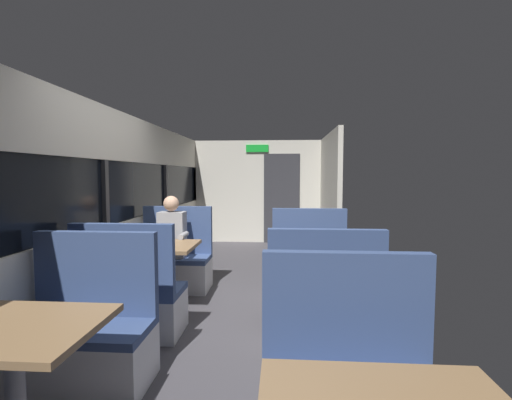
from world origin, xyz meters
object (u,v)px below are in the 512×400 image
at_px(bench_mid_window_facing_entry, 175,264).
at_px(seated_passenger, 173,250).
at_px(bench_rear_aisle_facing_entry, 310,271).
at_px(bench_mid_window_facing_end, 131,301).
at_px(bench_near_window_facing_entry, 86,339).
at_px(bench_rear_aisle_facing_end, 323,315).
at_px(dining_table_near_window, 13,343).
at_px(dining_table_mid_window, 156,253).
at_px(dining_table_rear_aisle, 316,260).

distance_m(bench_mid_window_facing_entry, seated_passenger, 0.22).
bearing_deg(bench_rear_aisle_facing_entry, bench_mid_window_facing_end, -146.19).
xyz_separation_m(bench_near_window_facing_entry, bench_rear_aisle_facing_end, (1.79, 0.59, 0.00)).
distance_m(dining_table_near_window, seated_passenger, 2.81).
distance_m(dining_table_mid_window, bench_rear_aisle_facing_entry, 1.88).
bearing_deg(bench_mid_window_facing_entry, dining_table_near_window, -90.00).
bearing_deg(bench_rear_aisle_facing_entry, bench_mid_window_facing_entry, 173.62).
xyz_separation_m(bench_near_window_facing_entry, dining_table_mid_window, (0.00, 1.49, 0.31)).
bearing_deg(bench_mid_window_facing_entry, bench_near_window_facing_entry, -90.00).
xyz_separation_m(bench_near_window_facing_entry, seated_passenger, (0.00, 2.11, 0.21)).
bearing_deg(bench_rear_aisle_facing_entry, seated_passenger, 175.92).
relative_size(bench_near_window_facing_entry, bench_mid_window_facing_entry, 1.00).
distance_m(dining_table_mid_window, bench_mid_window_facing_entry, 0.77).
height_order(dining_table_near_window, dining_table_rear_aisle, same).
relative_size(dining_table_mid_window, seated_passenger, 0.71).
bearing_deg(seated_passenger, dining_table_mid_window, -90.00).
distance_m(bench_rear_aisle_facing_end, seated_passenger, 2.36).
bearing_deg(bench_rear_aisle_facing_end, bench_near_window_facing_entry, -161.84).
xyz_separation_m(dining_table_mid_window, bench_mid_window_facing_entry, (0.00, 0.70, -0.31)).
xyz_separation_m(bench_mid_window_facing_entry, dining_table_rear_aisle, (1.79, -0.90, 0.31)).
height_order(bench_near_window_facing_entry, dining_table_rear_aisle, bench_near_window_facing_entry).
xyz_separation_m(bench_near_window_facing_entry, bench_mid_window_facing_end, (0.00, 0.79, 0.00)).
bearing_deg(dining_table_mid_window, bench_near_window_facing_entry, -90.00).
distance_m(bench_near_window_facing_entry, bench_mid_window_facing_entry, 2.19).
xyz_separation_m(bench_mid_window_facing_entry, bench_rear_aisle_facing_end, (1.79, -1.60, 0.00)).
height_order(dining_table_near_window, bench_mid_window_facing_end, bench_mid_window_facing_end).
xyz_separation_m(bench_mid_window_facing_entry, bench_rear_aisle_facing_entry, (1.79, -0.20, 0.00)).
bearing_deg(dining_table_near_window, dining_table_rear_aisle, 47.97).
relative_size(dining_table_near_window, dining_table_mid_window, 1.00).
relative_size(bench_mid_window_facing_entry, seated_passenger, 0.87).
xyz_separation_m(bench_mid_window_facing_end, seated_passenger, (0.00, 1.33, 0.21)).
height_order(dining_table_mid_window, bench_mid_window_facing_entry, bench_mid_window_facing_entry).
distance_m(dining_table_rear_aisle, seated_passenger, 1.97).
height_order(dining_table_rear_aisle, bench_rear_aisle_facing_entry, bench_rear_aisle_facing_entry).
bearing_deg(bench_rear_aisle_facing_end, bench_rear_aisle_facing_entry, 90.00).
relative_size(bench_mid_window_facing_end, seated_passenger, 0.87).
height_order(dining_table_mid_window, seated_passenger, seated_passenger).
bearing_deg(bench_near_window_facing_entry, dining_table_mid_window, 90.00).
distance_m(dining_table_near_window, bench_rear_aisle_facing_end, 2.23).
bearing_deg(dining_table_rear_aisle, bench_rear_aisle_facing_end, -90.00).
height_order(bench_mid_window_facing_end, bench_mid_window_facing_entry, same).
bearing_deg(bench_rear_aisle_facing_end, dining_table_near_window, -144.29).
distance_m(dining_table_near_window, bench_near_window_facing_entry, 0.77).
height_order(bench_near_window_facing_entry, dining_table_mid_window, bench_near_window_facing_entry).
relative_size(dining_table_mid_window, bench_rear_aisle_facing_entry, 0.82).
height_order(dining_table_near_window, dining_table_mid_window, same).
height_order(dining_table_near_window, bench_rear_aisle_facing_entry, bench_rear_aisle_facing_entry).
distance_m(dining_table_near_window, bench_rear_aisle_facing_entry, 3.24).
relative_size(bench_near_window_facing_entry, bench_rear_aisle_facing_end, 1.00).
relative_size(dining_table_near_window, bench_mid_window_facing_entry, 0.82).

